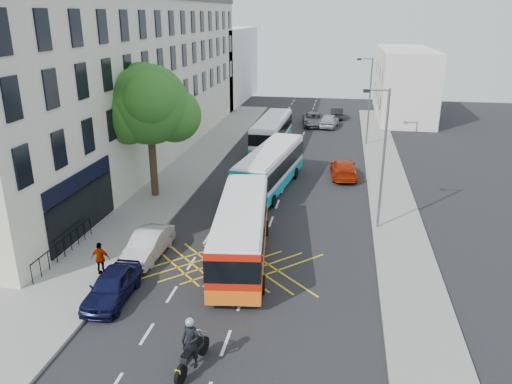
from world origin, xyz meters
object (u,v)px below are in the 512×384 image
at_px(lamp_near, 382,153).
at_px(lamp_far, 369,97).
at_px(distant_car_grey, 314,120).
at_px(bus_near, 242,230).
at_px(pedestrian_far, 101,259).
at_px(bus_mid, 270,168).
at_px(distant_car_dark, 337,113).
at_px(motorbike, 191,345).
at_px(parked_car_silver, 148,245).
at_px(distant_car_silver, 329,121).
at_px(red_hatchback, 343,168).
at_px(bus_far, 272,132).
at_px(parked_car_blue, 112,286).
at_px(street_tree, 149,106).

relative_size(lamp_near, lamp_far, 1.00).
distance_m(lamp_far, distant_car_grey, 10.47).
bearing_deg(bus_near, pedestrian_far, -160.32).
xyz_separation_m(lamp_far, bus_mid, (-7.13, -13.99, -3.08)).
height_order(lamp_near, lamp_far, same).
distance_m(distant_car_grey, distant_car_dark, 5.26).
xyz_separation_m(motorbike, parked_car_silver, (-4.77, 7.98, -0.31)).
relative_size(bus_near, pedestrian_far, 6.42).
relative_size(motorbike, distant_car_dark, 0.59).
bearing_deg(lamp_far, distant_car_silver, 115.96).
height_order(red_hatchback, distant_car_grey, distant_car_grey).
height_order(bus_far, parked_car_blue, bus_far).
xyz_separation_m(street_tree, distant_car_silver, (11.01, 24.62, -5.55)).
height_order(motorbike, parked_car_blue, motorbike).
bearing_deg(pedestrian_far, distant_car_silver, -106.29).
bearing_deg(lamp_far, bus_mid, -117.01).
xyz_separation_m(parked_car_blue, distant_car_grey, (6.34, 37.88, 0.02)).
xyz_separation_m(red_hatchback, distant_car_grey, (-3.47, 18.34, 0.02)).
xyz_separation_m(parked_car_blue, distant_car_silver, (8.10, 37.43, 0.07)).
bearing_deg(bus_near, red_hatchback, 63.79).
height_order(distant_car_grey, pedestrian_far, pedestrian_far).
xyz_separation_m(distant_car_grey, pedestrian_far, (-7.74, -36.07, 0.27)).
bearing_deg(parked_car_blue, motorbike, -40.41).
bearing_deg(distant_car_silver, bus_mid, 88.28).
relative_size(bus_near, distant_car_silver, 2.40).
bearing_deg(red_hatchback, lamp_far, -106.34).
height_order(parked_car_blue, distant_car_dark, parked_car_blue).
xyz_separation_m(bus_near, red_hatchback, (5.03, 14.59, -0.84)).
bearing_deg(street_tree, red_hatchback, 27.84).
xyz_separation_m(lamp_far, distant_car_silver, (-3.70, 7.59, -3.87)).
distance_m(motorbike, parked_car_blue, 6.10).
height_order(motorbike, parked_car_silver, motorbike).
distance_m(lamp_far, pedestrian_far, 31.20).
bearing_deg(distant_car_grey, bus_far, -114.20).
bearing_deg(motorbike, bus_far, 104.66).
xyz_separation_m(lamp_near, distant_car_grey, (-5.46, 28.03, -3.92)).
bearing_deg(street_tree, parked_car_blue, -77.20).
relative_size(lamp_near, parked_car_blue, 2.01).
xyz_separation_m(lamp_far, parked_car_silver, (-11.80, -25.66, -3.93)).
height_order(distant_car_silver, pedestrian_far, pedestrian_far).
distance_m(lamp_near, parked_car_silver, 13.66).
distance_m(bus_mid, parked_car_blue, 16.55).
height_order(parked_car_blue, distant_car_silver, distant_car_silver).
height_order(bus_far, pedestrian_far, bus_far).
xyz_separation_m(distant_car_silver, pedestrian_far, (-9.50, -35.63, 0.22)).
bearing_deg(bus_mid, bus_far, 105.44).
bearing_deg(distant_car_grey, parked_car_blue, -106.56).
bearing_deg(pedestrian_far, distant_car_dark, -105.43).
relative_size(lamp_far, distant_car_grey, 1.59).
bearing_deg(parked_car_blue, distant_car_silver, 75.89).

